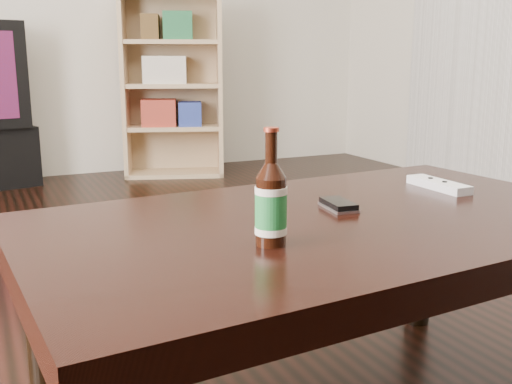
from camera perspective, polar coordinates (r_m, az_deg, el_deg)
name	(u,v)px	position (r m, az deg, el deg)	size (l,w,h in m)	color
floor	(198,354)	(1.80, -5.56, -15.15)	(5.00, 6.00, 0.01)	black
bookshelf	(171,82)	(4.38, -8.07, 10.37)	(0.76, 0.53, 1.30)	tan
coffee_table	(331,245)	(1.33, 7.19, -5.03)	(1.37, 0.86, 0.49)	black
beer_bottle	(271,204)	(1.09, 1.43, -1.19)	(0.07, 0.07, 0.22)	black
phone	(338,205)	(1.38, 7.86, -1.24)	(0.07, 0.11, 0.02)	#A6A5A8
remote	(439,185)	(1.65, 16.99, 0.67)	(0.06, 0.20, 0.02)	#BBBCBD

